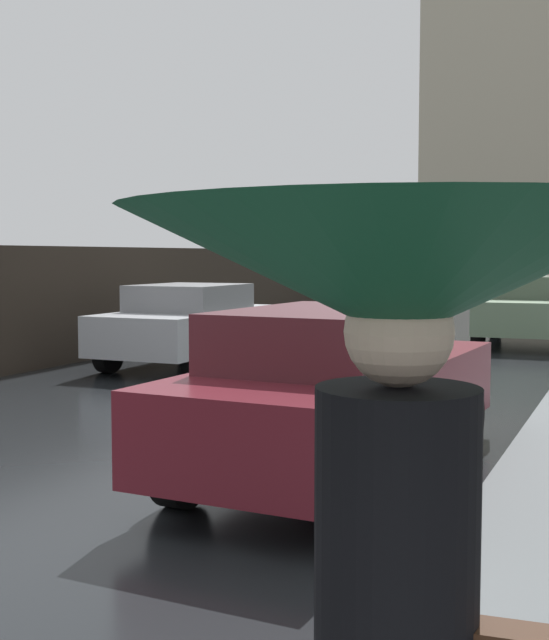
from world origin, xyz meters
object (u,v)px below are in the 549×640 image
car_green_behind_camera (528,310)px  pedestrian_with_umbrella_near (400,363)px  car_silver_near_kerb (192,324)px  car_black_mid_road (398,297)px  car_maroon_far_ahead (339,390)px

car_green_behind_camera → pedestrian_with_umbrella_near: (1.82, -17.16, 0.94)m
car_silver_near_kerb → car_black_mid_road: (0.59, 11.35, -0.04)m
car_silver_near_kerb → car_maroon_far_ahead: bearing=128.8°
car_silver_near_kerb → pedestrian_with_umbrella_near: size_ratio=2.18×
car_maroon_far_ahead → car_silver_near_kerb: bearing=131.7°
car_maroon_far_ahead → pedestrian_with_umbrella_near: pedestrian_with_umbrella_near is taller
car_black_mid_road → car_silver_near_kerb: bearing=91.0°
car_maroon_far_ahead → car_green_behind_camera: bearing=92.5°
car_maroon_far_ahead → pedestrian_with_umbrella_near: 5.63m
car_silver_near_kerb → car_maroon_far_ahead: car_maroon_far_ahead is taller
pedestrian_with_umbrella_near → car_maroon_far_ahead: bearing=-74.3°
car_green_behind_camera → car_maroon_far_ahead: bearing=-92.1°
car_black_mid_road → car_maroon_far_ahead: 17.86m
car_black_mid_road → car_green_behind_camera: 6.93m
car_black_mid_road → car_green_behind_camera: (4.34, -5.40, 0.06)m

